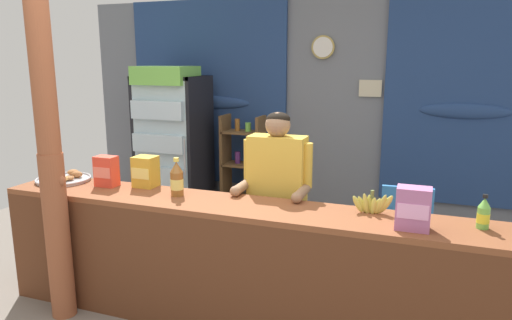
{
  "coord_description": "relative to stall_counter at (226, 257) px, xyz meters",
  "views": [
    {
      "loc": [
        1.3,
        -2.43,
        1.9
      ],
      "look_at": [
        0.16,
        0.66,
        1.19
      ],
      "focal_mm": 32.94,
      "sensor_mm": 36.0,
      "label": 1
    }
  ],
  "objects": [
    {
      "name": "soda_bottle_iced_tea",
      "position": [
        -0.46,
        0.15,
        0.47
      ],
      "size": [
        0.1,
        0.1,
        0.29
      ],
      "color": "brown",
      "rests_on": "stall_counter"
    },
    {
      "name": "shopkeeper",
      "position": [
        0.19,
        0.55,
        0.39
      ],
      "size": [
        0.55,
        0.42,
        1.51
      ],
      "color": "#28282D",
      "rests_on": "ground"
    },
    {
      "name": "snack_box_crackers",
      "position": [
        -1.12,
        0.2,
        0.47
      ],
      "size": [
        0.17,
        0.12,
        0.24
      ],
      "color": "#E5422D",
      "rests_on": "stall_counter"
    },
    {
      "name": "bottle_shelf_rack",
      "position": [
        -0.74,
        2.16,
        0.1
      ],
      "size": [
        0.48,
        0.28,
        1.27
      ],
      "color": "brown",
      "rests_on": "ground"
    },
    {
      "name": "back_wall_curtained",
      "position": [
        -0.05,
        2.52,
        0.77
      ],
      "size": [
        5.66,
        0.22,
        2.59
      ],
      "color": "slate",
      "rests_on": "ground"
    },
    {
      "name": "ground_plane",
      "position": [
        -0.05,
        0.78,
        -0.56
      ],
      "size": [
        7.59,
        7.59,
        0.0
      ],
      "primitive_type": "plane",
      "color": "slate"
    },
    {
      "name": "snack_box_wafer",
      "position": [
        1.2,
        0.02,
        0.48
      ],
      "size": [
        0.2,
        0.13,
        0.26
      ],
      "color": "#B76699",
      "rests_on": "stall_counter"
    },
    {
      "name": "banana_bunch",
      "position": [
        0.94,
        0.24,
        0.41
      ],
      "size": [
        0.28,
        0.06,
        0.16
      ],
      "color": "#CCC14C",
      "rests_on": "stall_counter"
    },
    {
      "name": "drink_fridge",
      "position": [
        -1.52,
        1.9,
        0.44
      ],
      "size": [
        0.75,
        0.67,
        1.83
      ],
      "color": "black",
      "rests_on": "ground"
    },
    {
      "name": "pastry_tray",
      "position": [
        -1.55,
        0.2,
        0.37
      ],
      "size": [
        0.44,
        0.44,
        0.07
      ],
      "color": "#BCBCC1",
      "rests_on": "stall_counter"
    },
    {
      "name": "snack_box_choco_powder",
      "position": [
        -0.82,
        0.29,
        0.47
      ],
      "size": [
        0.17,
        0.16,
        0.24
      ],
      "color": "gold",
      "rests_on": "stall_counter"
    },
    {
      "name": "soda_bottle_lime_soda",
      "position": [
        1.59,
        0.18,
        0.44
      ],
      "size": [
        0.07,
        0.07,
        0.21
      ],
      "color": "#75C64C",
      "rests_on": "stall_counter"
    },
    {
      "name": "timber_post",
      "position": [
        -1.25,
        -0.24,
        0.64
      ],
      "size": [
        0.2,
        0.18,
        2.5
      ],
      "color": "#995133",
      "rests_on": "ground"
    },
    {
      "name": "plastic_lawn_chair",
      "position": [
        1.12,
        1.32,
        -0.07
      ],
      "size": [
        0.46,
        0.46,
        0.86
      ],
      "color": "#3884D6",
      "rests_on": "ground"
    },
    {
      "name": "stall_counter",
      "position": [
        0.0,
        0.0,
        0.0
      ],
      "size": [
        3.61,
        0.5,
        0.91
      ],
      "color": "brown",
      "rests_on": "ground"
    }
  ]
}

